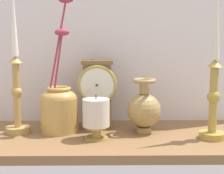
# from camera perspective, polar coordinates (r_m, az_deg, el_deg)

# --- Properties ---
(ground_plane) EXTENTS (1.00, 0.36, 0.02)m
(ground_plane) POSITION_cam_1_polar(r_m,az_deg,el_deg) (0.99, -5.61, -8.76)
(ground_plane) COLOR brown
(back_wall) EXTENTS (1.20, 0.02, 0.65)m
(back_wall) POSITION_cam_1_polar(r_m,az_deg,el_deg) (1.13, -5.04, 10.58)
(back_wall) COLOR silver
(back_wall) RESTS_ON ground_plane
(mantel_clock) EXTENTS (0.12, 0.10, 0.21)m
(mantel_clock) POSITION_cam_1_polar(r_m,az_deg,el_deg) (1.04, -2.50, -0.90)
(mantel_clock) COLOR brown
(mantel_clock) RESTS_ON ground_plane
(candlestick_tall_left) EXTENTS (0.07, 0.07, 0.43)m
(candlestick_tall_left) POSITION_cam_1_polar(r_m,az_deg,el_deg) (1.01, -15.97, 0.95)
(candlestick_tall_left) COLOR tan
(candlestick_tall_left) RESTS_ON ground_plane
(candlestick_tall_center) EXTENTS (0.07, 0.07, 0.44)m
(candlestick_tall_center) POSITION_cam_1_polar(r_m,az_deg,el_deg) (0.96, 16.97, 0.71)
(candlestick_tall_center) COLOR #AE903C
(candlestick_tall_center) RESTS_ON ground_plane
(brass_vase_bulbous) EXTENTS (0.10, 0.10, 0.16)m
(brass_vase_bulbous) POSITION_cam_1_polar(r_m,az_deg,el_deg) (1.00, 5.47, -3.72)
(brass_vase_bulbous) COLOR #A3854D
(brass_vase_bulbous) RESTS_ON ground_plane
(brass_vase_jar) EXTENTS (0.11, 0.11, 0.40)m
(brass_vase_jar) POSITION_cam_1_polar(r_m,az_deg,el_deg) (1.01, -8.92, -3.22)
(brass_vase_jar) COLOR tan
(brass_vase_jar) RESTS_ON ground_plane
(pillar_candle_front) EXTENTS (0.08, 0.08, 0.12)m
(pillar_candle_front) POSITION_cam_1_polar(r_m,az_deg,el_deg) (0.93, -2.72, -4.91)
(pillar_candle_front) COLOR #AE8C42
(pillar_candle_front) RESTS_ON ground_plane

